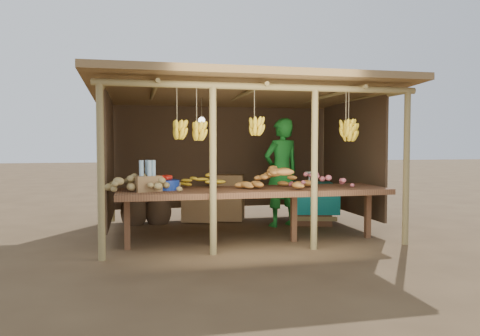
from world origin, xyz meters
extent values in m
plane|color=brown|center=(0.00, 0.00, 0.00)|extent=(60.00, 60.00, 0.00)
cylinder|color=#98834E|center=(-2.10, -1.50, 1.10)|extent=(0.09, 0.09, 2.20)
cylinder|color=#98834E|center=(2.10, -1.50, 1.10)|extent=(0.09, 0.09, 2.20)
cylinder|color=#98834E|center=(-2.10, 1.50, 1.10)|extent=(0.09, 0.09, 2.20)
cylinder|color=#98834E|center=(2.10, 1.50, 1.10)|extent=(0.09, 0.09, 2.20)
cylinder|color=#98834E|center=(-0.70, -1.50, 1.10)|extent=(0.09, 0.09, 2.20)
cylinder|color=#98834E|center=(0.70, -1.50, 1.10)|extent=(0.09, 0.09, 2.20)
cylinder|color=#98834E|center=(0.00, -1.50, 2.20)|extent=(4.40, 0.09, 0.09)
cylinder|color=#98834E|center=(0.00, 1.50, 2.20)|extent=(4.40, 0.09, 0.09)
cube|color=olive|center=(0.00, 0.00, 2.29)|extent=(4.70, 3.50, 0.28)
cube|color=#4A3522|center=(0.00, 1.48, 1.21)|extent=(4.20, 0.04, 1.98)
cube|color=#4A3522|center=(-2.08, 0.20, 1.21)|extent=(0.04, 2.40, 1.98)
cube|color=#4A3522|center=(2.08, 0.20, 1.21)|extent=(0.04, 2.40, 1.98)
cube|color=brown|center=(0.00, -0.95, 0.76)|extent=(3.90, 1.05, 0.08)
cube|color=brown|center=(-1.80, -0.95, 0.36)|extent=(0.08, 0.08, 0.72)
cube|color=brown|center=(-0.60, -0.95, 0.36)|extent=(0.08, 0.08, 0.72)
cube|color=brown|center=(0.60, -0.95, 0.36)|extent=(0.08, 0.08, 0.72)
cube|color=brown|center=(1.80, -0.95, 0.36)|extent=(0.08, 0.08, 0.72)
cylinder|color=navy|center=(-1.27, -0.82, 0.87)|extent=(0.39, 0.39, 0.14)
cube|color=olive|center=(-1.52, -1.00, 0.91)|extent=(0.40, 0.34, 0.21)
imported|color=#1A7825|center=(0.82, 0.33, 0.95)|extent=(0.79, 0.63, 1.89)
cube|color=brown|center=(1.40, 0.46, 0.34)|extent=(0.87, 0.79, 0.67)
cube|color=#0C8787|center=(1.40, 0.46, 0.71)|extent=(0.96, 0.89, 0.07)
cube|color=olive|center=(0.03, 1.04, 0.23)|extent=(0.64, 0.57, 0.42)
cube|color=olive|center=(0.03, 1.04, 0.66)|extent=(0.64, 0.57, 0.42)
cube|color=olive|center=(-0.56, 1.04, 0.23)|extent=(0.64, 0.57, 0.42)
ellipsoid|color=#4A3522|center=(-1.71, 1.05, 0.28)|extent=(0.47, 0.47, 0.64)
ellipsoid|color=#4A3522|center=(-1.28, 1.05, 0.28)|extent=(0.47, 0.47, 0.64)
camera|label=1|loc=(-1.70, -7.47, 1.45)|focal=35.00mm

